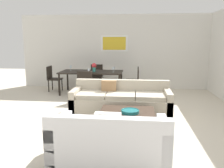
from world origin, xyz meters
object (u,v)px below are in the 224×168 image
coffee_table (127,121)px  centerpiece_vase (94,67)px  wine_glass_left_far (71,67)px  dining_chair_right_far (135,78)px  wine_glass_head (94,66)px  wine_glass_right_near (113,69)px  decorative_bowl (130,111)px  dining_chair_head (96,75)px  loveseat_white (110,142)px  dining_chair_right_near (134,81)px  sofa_beige (121,102)px  wine_glass_foot (89,70)px  dining_chair_foot (86,83)px  wine_glass_right_far (114,68)px  dining_chair_left_far (53,77)px  dining_table (91,73)px

coffee_table → centerpiece_vase: centerpiece_vase is taller
centerpiece_vase → wine_glass_left_far: bearing=170.2°
dining_chair_right_far → wine_glass_head: wine_glass_head is taller
wine_glass_right_near → decorative_bowl: bearing=-78.3°
dining_chair_head → centerpiece_vase: 1.03m
loveseat_white → wine_glass_left_far: bearing=112.5°
dining_chair_right_near → sofa_beige: bearing=-99.0°
dining_chair_right_near → decorative_bowl: bearing=-90.8°
wine_glass_head → loveseat_white: bearing=-76.8°
wine_glass_right_near → wine_glass_foot: wine_glass_right_near is taller
sofa_beige → loveseat_white: bearing=-89.9°
wine_glass_left_far → dining_chair_foot: bearing=-54.7°
dining_chair_right_far → wine_glass_right_far: bearing=-171.5°
centerpiece_vase → dining_chair_left_far: bearing=170.8°
decorative_bowl → wine_glass_head: wine_glass_head is taller
wine_glass_left_far → decorative_bowl: bearing=-57.9°
dining_chair_left_far → wine_glass_right_near: (2.17, -0.36, 0.36)m
dining_chair_head → dining_chair_right_far: size_ratio=1.00×
loveseat_white → wine_glass_left_far: 4.96m
coffee_table → decorative_bowl: size_ratio=3.09×
dining_table → dining_chair_left_far: size_ratio=2.33×
dining_chair_right_near → wine_glass_head: (-1.43, 0.68, 0.36)m
sofa_beige → wine_glass_right_far: size_ratio=16.51×
dining_chair_right_far → dining_chair_head: bearing=154.3°
coffee_table → dining_chair_left_far: (-2.76, 3.45, 0.31)m
decorative_bowl → dining_table: dining_table is taller
dining_chair_right_far → centerpiece_vase: (-1.34, -0.25, 0.41)m
dining_chair_foot → wine_glass_foot: wine_glass_foot is taller
wine_glass_left_far → dining_chair_right_far: bearing=2.7°
dining_chair_right_near → centerpiece_vase: size_ratio=3.17×
sofa_beige → wine_glass_left_far: wine_glass_left_far is taller
dining_chair_head → wine_glass_right_near: size_ratio=5.47×
wine_glass_right_far → wine_glass_head: size_ratio=0.88×
coffee_table → wine_glass_head: 3.97m
wine_glass_right_near → coffee_table: bearing=-79.2°
dining_chair_left_far → wine_glass_head: 1.49m
loveseat_white → dining_chair_head: dining_chair_head is taller
decorative_bowl → wine_glass_foot: 3.17m
coffee_table → wine_glass_right_near: (-0.59, 3.09, 0.67)m
dining_chair_left_far → wine_glass_foot: wine_glass_foot is taller
dining_table → wine_glass_right_far: 0.77m
dining_chair_left_far → dining_chair_right_near: (2.87, -0.46, 0.00)m
dining_chair_left_far → wine_glass_right_near: size_ratio=5.47×
dining_chair_foot → dining_chair_left_far: (-1.43, 1.15, 0.00)m
wine_glass_right_near → wine_glass_head: size_ratio=0.99×
dining_table → wine_glass_foot: size_ratio=13.64×
dining_chair_left_far → sofa_beige: bearing=-42.4°
decorative_bowl → wine_glass_foot: (-1.39, 2.82, 0.44)m
loveseat_white → dining_chair_left_far: 5.32m
dining_chair_right_near → dining_chair_right_far: bearing=90.0°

